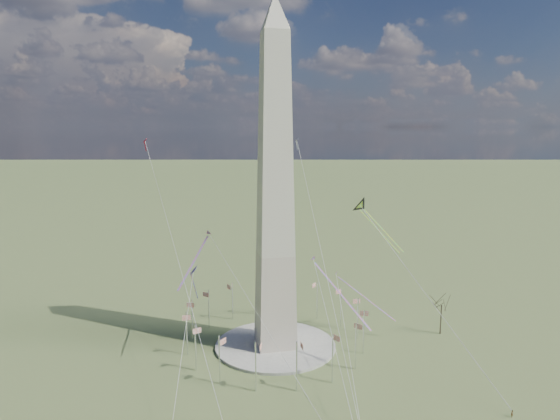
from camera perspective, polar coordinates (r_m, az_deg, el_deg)
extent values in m
plane|color=#475F2F|center=(155.17, -0.53, -15.34)|extent=(2000.00, 2000.00, 0.00)
cylinder|color=#BAB7AA|center=(155.00, -0.53, -15.20)|extent=(36.00, 36.00, 0.80)
pyramid|color=beige|center=(144.14, -0.59, 21.76)|extent=(9.90, 9.90, 10.00)
cylinder|color=white|center=(159.47, 8.87, -12.21)|extent=(0.36, 0.36, 13.00)
cube|color=red|center=(158.74, 8.75, -10.27)|extent=(2.40, 0.08, 1.50)
cylinder|color=white|center=(167.52, 6.98, -11.08)|extent=(0.36, 0.36, 13.00)
cube|color=red|center=(166.66, 6.72, -9.25)|extent=(2.25, 0.99, 1.50)
cylinder|color=white|center=(173.40, 4.27, -10.31)|extent=(0.36, 0.36, 13.00)
cube|color=red|center=(172.27, 3.91, -8.58)|extent=(1.75, 1.75, 1.50)
cylinder|color=white|center=(176.47, 1.07, -9.93)|extent=(0.36, 0.36, 13.00)
cube|color=red|center=(174.99, 0.65, -8.26)|extent=(0.99, 2.25, 1.50)
cylinder|color=white|center=(176.41, -2.27, -9.94)|extent=(0.36, 0.36, 13.00)
cube|color=red|center=(174.52, -2.71, -8.32)|extent=(0.08, 2.40, 1.50)
cylinder|color=white|center=(173.23, -5.45, -10.35)|extent=(0.36, 0.36, 13.00)
cube|color=red|center=(170.91, -5.86, -8.75)|extent=(0.99, 2.25, 1.50)
cylinder|color=white|center=(167.25, -8.14, -11.14)|extent=(0.36, 0.36, 13.00)
cube|color=red|center=(164.55, -8.48, -9.54)|extent=(1.75, 1.75, 1.50)
cylinder|color=white|center=(159.14, -9.98, -12.29)|extent=(0.36, 0.36, 13.00)
cube|color=red|center=(156.12, -10.21, -10.65)|extent=(2.25, 0.99, 1.50)
cylinder|color=white|center=(149.89, -10.60, -13.72)|extent=(0.36, 0.36, 13.00)
cube|color=red|center=(146.69, -10.65, -12.01)|extent=(2.40, 0.08, 1.50)
cylinder|color=white|center=(140.84, -9.64, -15.26)|extent=(0.36, 0.36, 13.00)
cube|color=red|center=(137.63, -9.46, -13.45)|extent=(2.25, 0.99, 1.50)
cylinder|color=white|center=(133.53, -6.94, -16.64)|extent=(0.36, 0.36, 13.00)
cube|color=red|center=(130.53, -6.53, -14.70)|extent=(1.75, 1.75, 1.50)
cylinder|color=white|center=(129.45, -2.79, -17.46)|extent=(0.36, 0.36, 13.00)
cube|color=red|center=(126.87, -2.22, -15.38)|extent=(0.99, 2.25, 1.50)
cylinder|color=white|center=(129.53, 1.92, -17.44)|extent=(0.36, 0.36, 13.00)
cube|color=red|center=(127.51, 2.52, -15.25)|extent=(0.08, 2.40, 1.50)
cylinder|color=white|center=(133.75, 6.02, -16.57)|extent=(0.36, 0.36, 13.00)
cube|color=red|center=(132.30, 6.50, -14.36)|extent=(0.99, 2.25, 1.50)
cylinder|color=white|center=(141.16, 8.65, -15.18)|extent=(0.36, 0.36, 13.00)
cube|color=red|center=(140.14, 8.93, -13.01)|extent=(1.75, 1.75, 1.50)
cylinder|color=white|center=(150.24, 9.54, -13.63)|extent=(0.36, 0.36, 13.00)
cube|color=red|center=(149.47, 9.61, -11.56)|extent=(2.25, 0.99, 1.50)
cylinder|color=#413827|center=(169.77, 17.90, -11.81)|extent=(0.38, 0.38, 9.61)
imported|color=gray|center=(133.12, 24.99, -20.34)|extent=(0.73, 0.73, 1.71)
cube|color=#E5A20C|center=(157.21, 11.72, -2.25)|extent=(7.74, 14.17, 11.07)
cube|color=#E5A20C|center=(155.66, 11.26, -2.35)|extent=(7.74, 14.17, 11.07)
cube|color=navy|center=(140.71, -9.85, -6.84)|extent=(2.20, 3.28, 2.51)
cube|color=#FB3827|center=(141.92, -9.80, -8.45)|extent=(2.15, 2.69, 8.68)
cube|color=#FB3827|center=(141.78, 7.03, -9.61)|extent=(10.45, 20.07, 13.87)
cube|color=#FB3827|center=(142.12, -9.86, -5.89)|extent=(9.76, 15.60, 11.20)
cube|color=#FB3827|center=(162.28, 9.82, -9.92)|extent=(15.65, 11.97, 11.98)
cube|color=red|center=(178.84, -15.18, 7.65)|extent=(1.12, 1.88, 1.62)
cube|color=red|center=(178.89, -15.16, 7.09)|extent=(0.70, 1.39, 3.70)
cube|color=white|center=(184.16, 1.94, 7.97)|extent=(1.38, 2.06, 1.61)
cube|color=white|center=(184.22, 1.93, 7.42)|extent=(1.00, 1.28, 3.69)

